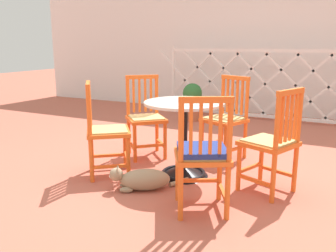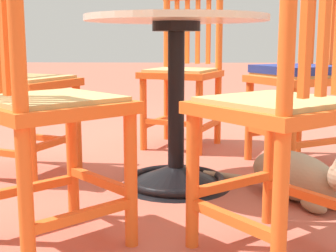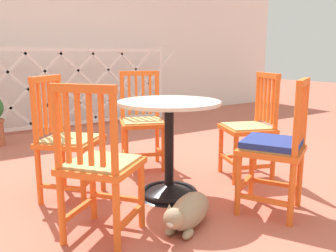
{
  "view_description": "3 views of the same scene",
  "coord_description": "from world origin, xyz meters",
  "px_view_note": "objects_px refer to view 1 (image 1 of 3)",
  "views": [
    {
      "loc": [
        1.27,
        -3.0,
        1.26
      ],
      "look_at": [
        -0.16,
        -0.12,
        0.51
      ],
      "focal_mm": 38.1,
      "sensor_mm": 36.0,
      "label": 1
    },
    {
      "loc": [
        -2.1,
        0.0,
        0.63
      ],
      "look_at": [
        0.08,
        0.06,
        0.24
      ],
      "focal_mm": 51.86,
      "sensor_mm": 36.0,
      "label": 2
    },
    {
      "loc": [
        -1.48,
        -2.09,
        1.05
      ],
      "look_at": [
        -0.04,
        0.06,
        0.53
      ],
      "focal_mm": 37.42,
      "sensor_mm": 36.0,
      "label": 3
    }
  ],
  "objects_px": {
    "tabby_cat": "(141,180)",
    "terracotta_planter": "(192,101)",
    "orange_chair_by_planter": "(226,120)",
    "cafe_table": "(184,147)",
    "orange_chair_tucked_in": "(202,155)",
    "orange_chair_at_corner": "(271,144)",
    "orange_chair_near_fence": "(105,132)",
    "orange_chair_facing_out": "(146,119)"
  },
  "relations": [
    {
      "from": "orange_chair_facing_out",
      "to": "orange_chair_near_fence",
      "type": "height_order",
      "value": "same"
    },
    {
      "from": "cafe_table",
      "to": "tabby_cat",
      "type": "xyz_separation_m",
      "value": [
        -0.19,
        -0.49,
        -0.19
      ]
    },
    {
      "from": "orange_chair_near_fence",
      "to": "orange_chair_tucked_in",
      "type": "bearing_deg",
      "value": -15.81
    },
    {
      "from": "cafe_table",
      "to": "orange_chair_by_planter",
      "type": "relative_size",
      "value": 0.83
    },
    {
      "from": "cafe_table",
      "to": "orange_chair_near_fence",
      "type": "relative_size",
      "value": 0.83
    },
    {
      "from": "orange_chair_by_planter",
      "to": "tabby_cat",
      "type": "bearing_deg",
      "value": -107.13
    },
    {
      "from": "orange_chair_facing_out",
      "to": "orange_chair_at_corner",
      "type": "xyz_separation_m",
      "value": [
        1.47,
        -0.43,
        0.0
      ]
    },
    {
      "from": "orange_chair_by_planter",
      "to": "orange_chair_near_fence",
      "type": "relative_size",
      "value": 1.0
    },
    {
      "from": "cafe_table",
      "to": "orange_chair_near_fence",
      "type": "xyz_separation_m",
      "value": [
        -0.69,
        -0.31,
        0.15
      ]
    },
    {
      "from": "orange_chair_facing_out",
      "to": "orange_chair_by_planter",
      "type": "bearing_deg",
      "value": 22.45
    },
    {
      "from": "orange_chair_near_fence",
      "to": "orange_chair_at_corner",
      "type": "distance_m",
      "value": 1.54
    },
    {
      "from": "cafe_table",
      "to": "orange_chair_by_planter",
      "type": "xyz_separation_m",
      "value": [
        0.18,
        0.73,
        0.15
      ]
    },
    {
      "from": "tabby_cat",
      "to": "terracotta_planter",
      "type": "bearing_deg",
      "value": 103.92
    },
    {
      "from": "orange_chair_by_planter",
      "to": "tabby_cat",
      "type": "xyz_separation_m",
      "value": [
        -0.38,
        -1.22,
        -0.34
      ]
    },
    {
      "from": "orange_chair_facing_out",
      "to": "tabby_cat",
      "type": "distance_m",
      "value": 1.05
    },
    {
      "from": "orange_chair_by_planter",
      "to": "terracotta_planter",
      "type": "xyz_separation_m",
      "value": [
        -1.1,
        1.68,
        -0.11
      ]
    },
    {
      "from": "cafe_table",
      "to": "orange_chair_by_planter",
      "type": "distance_m",
      "value": 0.77
    },
    {
      "from": "tabby_cat",
      "to": "orange_chair_tucked_in",
      "type": "bearing_deg",
      "value": -12.57
    },
    {
      "from": "orange_chair_at_corner",
      "to": "terracotta_planter",
      "type": "distance_m",
      "value": 3.0
    },
    {
      "from": "cafe_table",
      "to": "tabby_cat",
      "type": "height_order",
      "value": "cafe_table"
    },
    {
      "from": "cafe_table",
      "to": "terracotta_planter",
      "type": "height_order",
      "value": "cafe_table"
    },
    {
      "from": "orange_chair_near_fence",
      "to": "orange_chair_at_corner",
      "type": "height_order",
      "value": "same"
    },
    {
      "from": "orange_chair_by_planter",
      "to": "orange_chair_tucked_in",
      "type": "height_order",
      "value": "same"
    },
    {
      "from": "tabby_cat",
      "to": "orange_chair_facing_out",
      "type": "bearing_deg",
      "value": 117.17
    },
    {
      "from": "orange_chair_facing_out",
      "to": "cafe_table",
      "type": "bearing_deg",
      "value": -31.21
    },
    {
      "from": "orange_chair_tucked_in",
      "to": "tabby_cat",
      "type": "relative_size",
      "value": 1.63
    },
    {
      "from": "orange_chair_tucked_in",
      "to": "orange_chair_at_corner",
      "type": "distance_m",
      "value": 0.71
    },
    {
      "from": "terracotta_planter",
      "to": "cafe_table",
      "type": "bearing_deg",
      "value": -69.28
    },
    {
      "from": "orange_chair_at_corner",
      "to": "orange_chair_by_planter",
      "type": "bearing_deg",
      "value": 129.77
    },
    {
      "from": "orange_chair_at_corner",
      "to": "tabby_cat",
      "type": "distance_m",
      "value": 1.17
    },
    {
      "from": "orange_chair_at_corner",
      "to": "orange_chair_near_fence",
      "type": "bearing_deg",
      "value": -169.59
    },
    {
      "from": "orange_chair_tucked_in",
      "to": "terracotta_planter",
      "type": "height_order",
      "value": "orange_chair_tucked_in"
    },
    {
      "from": "orange_chair_by_planter",
      "to": "terracotta_planter",
      "type": "relative_size",
      "value": 1.47
    },
    {
      "from": "orange_chair_facing_out",
      "to": "orange_chair_at_corner",
      "type": "distance_m",
      "value": 1.53
    },
    {
      "from": "orange_chair_near_fence",
      "to": "orange_chair_by_planter",
      "type": "bearing_deg",
      "value": 50.23
    },
    {
      "from": "cafe_table",
      "to": "orange_chair_tucked_in",
      "type": "relative_size",
      "value": 0.83
    },
    {
      "from": "cafe_table",
      "to": "orange_chair_facing_out",
      "type": "relative_size",
      "value": 0.83
    },
    {
      "from": "orange_chair_by_planter",
      "to": "tabby_cat",
      "type": "relative_size",
      "value": 1.63
    },
    {
      "from": "orange_chair_at_corner",
      "to": "orange_chair_facing_out",
      "type": "bearing_deg",
      "value": 163.82
    },
    {
      "from": "cafe_table",
      "to": "orange_chair_near_fence",
      "type": "bearing_deg",
      "value": -155.48
    },
    {
      "from": "orange_chair_tucked_in",
      "to": "orange_chair_at_corner",
      "type": "height_order",
      "value": "same"
    },
    {
      "from": "cafe_table",
      "to": "tabby_cat",
      "type": "relative_size",
      "value": 1.36
    }
  ]
}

